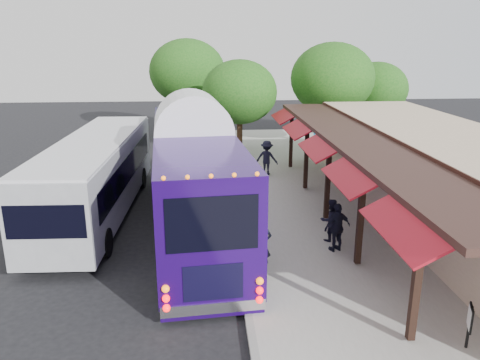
# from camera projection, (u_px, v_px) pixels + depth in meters

# --- Properties ---
(ground) EXTENTS (90.00, 90.00, 0.00)m
(ground) POSITION_uv_depth(u_px,v_px,m) (239.00, 273.00, 14.75)
(ground) COLOR black
(ground) RESTS_ON ground
(sidewalk) EXTENTS (10.00, 40.00, 0.15)m
(sidewalk) POSITION_uv_depth(u_px,v_px,m) (355.00, 220.00, 18.91)
(sidewalk) COLOR #9E9B93
(sidewalk) RESTS_ON ground
(curb) EXTENTS (0.20, 40.00, 0.16)m
(curb) POSITION_uv_depth(u_px,v_px,m) (233.00, 224.00, 18.55)
(curb) COLOR gray
(curb) RESTS_ON ground
(station_shelter) EXTENTS (8.15, 20.00, 3.60)m
(station_shelter) POSITION_uv_depth(u_px,v_px,m) (441.00, 176.00, 18.65)
(station_shelter) COLOR tan
(station_shelter) RESTS_ON ground
(coach_bus) EXTENTS (3.94, 13.31, 4.20)m
(coach_bus) POSITION_uv_depth(u_px,v_px,m) (194.00, 173.00, 17.62)
(coach_bus) COLOR #210755
(coach_bus) RESTS_ON ground
(city_bus) EXTENTS (2.98, 12.07, 3.22)m
(city_bus) POSITION_uv_depth(u_px,v_px,m) (97.00, 173.00, 19.37)
(city_bus) COLOR #93959B
(city_bus) RESTS_ON ground
(ped_a) EXTENTS (0.79, 0.61, 1.93)m
(ped_a) POSITION_uv_depth(u_px,v_px,m) (260.00, 245.00, 14.15)
(ped_a) COLOR black
(ped_a) RESTS_ON sidewalk
(ped_b) EXTENTS (0.84, 0.70, 1.56)m
(ped_b) POSITION_uv_depth(u_px,v_px,m) (331.00, 220.00, 16.60)
(ped_b) COLOR black
(ped_b) RESTS_ON sidewalk
(ped_c) EXTENTS (1.08, 0.72, 1.70)m
(ped_c) POSITION_uv_depth(u_px,v_px,m) (337.00, 227.00, 15.76)
(ped_c) COLOR black
(ped_c) RESTS_ON sidewalk
(ped_d) EXTENTS (1.36, 1.10, 1.84)m
(ped_d) POSITION_uv_depth(u_px,v_px,m) (267.00, 158.00, 24.93)
(ped_d) COLOR black
(ped_d) RESTS_ON sidewalk
(sign_board) EXTENTS (0.23, 0.47, 1.08)m
(sign_board) POSITION_uv_depth(u_px,v_px,m) (470.00, 320.00, 10.72)
(sign_board) COLOR black
(sign_board) RESTS_ON sidewalk
(tree_left) EXTENTS (4.68, 4.68, 6.00)m
(tree_left) POSITION_uv_depth(u_px,v_px,m) (240.00, 92.00, 29.07)
(tree_left) COLOR #382314
(tree_left) RESTS_ON ground
(tree_mid) EXTENTS (5.49, 5.49, 7.03)m
(tree_mid) POSITION_uv_depth(u_px,v_px,m) (332.00, 79.00, 30.67)
(tree_mid) COLOR #382314
(tree_mid) RESTS_ON ground
(tree_right) EXTENTS (4.44, 4.44, 5.68)m
(tree_right) POSITION_uv_depth(u_px,v_px,m) (376.00, 89.00, 33.12)
(tree_right) COLOR #382314
(tree_right) RESTS_ON ground
(tree_far) EXTENTS (5.68, 5.68, 7.27)m
(tree_far) POSITION_uv_depth(u_px,v_px,m) (187.00, 72.00, 34.97)
(tree_far) COLOR #382314
(tree_far) RESTS_ON ground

